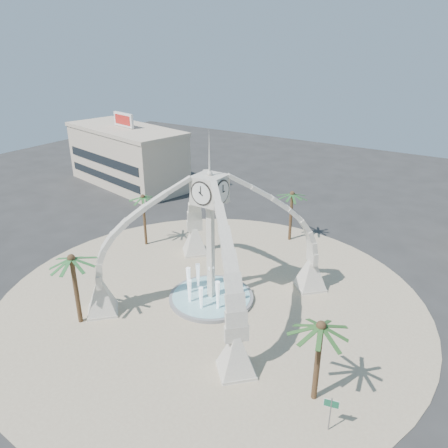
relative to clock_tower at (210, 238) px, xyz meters
The scene contains 10 objects.
ground 6.49m from the clock_tower, 90.00° to the left, with size 140.00×140.00×0.00m, color #282828.
plaza 6.46m from the clock_tower, 90.00° to the left, with size 40.00×40.00×0.06m, color #BCAB8B.
clock_tower is the anchor object (origin of this frame).
fountain 6.20m from the clock_tower, 90.00° to the left, with size 8.00×8.00×3.62m.
building_nw 38.87m from the clock_tower, 145.49° to the left, with size 23.75×13.73×11.90m.
palm_east 14.43m from the clock_tower, 26.21° to the right, with size 5.05×5.05×6.83m.
palm_west 14.55m from the clock_tower, 156.96° to the left, with size 3.51×3.51×6.74m.
palm_north 16.28m from the clock_tower, 87.99° to the left, with size 4.95×4.95×6.71m.
palm_south 11.91m from the clock_tower, 129.84° to the right, with size 5.55×5.55×7.09m.
street_sign 17.59m from the clock_tower, 29.74° to the right, with size 0.96×0.25×2.66m.
Camera 1 is at (20.19, -29.09, 22.98)m, focal length 35.00 mm.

